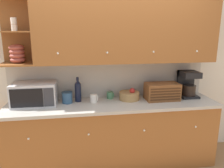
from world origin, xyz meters
TOP-DOWN VIEW (x-y plane):
  - ground_plane at (0.00, 0.00)m, footprint 24.00×24.00m
  - wall_back at (0.00, 0.03)m, footprint 5.17×0.06m
  - counter_unit at (0.00, -0.30)m, footprint 2.79×0.62m
  - backsplash_panel at (0.00, -0.01)m, footprint 2.77×0.01m
  - upper_cabinets at (0.16, -0.18)m, footprint 2.77×0.39m
  - microwave at (-1.00, -0.21)m, footprint 0.55×0.37m
  - storage_canister at (-0.60, -0.21)m, footprint 0.14×0.14m
  - wine_bottle at (-0.46, -0.16)m, footprint 0.08×0.08m
  - mug_blue_second at (-0.25, -0.24)m, footprint 0.10×0.09m
  - mug at (-0.01, -0.10)m, footprint 0.10×0.09m
  - fruit_basket at (0.25, -0.19)m, footprint 0.28×0.28m
  - bread_box at (0.69, -0.27)m, footprint 0.45×0.26m
  - coffee_maker at (1.11, -0.17)m, footprint 0.25×0.26m

SIDE VIEW (x-z plane):
  - ground_plane at x=0.00m, z-range 0.00..0.00m
  - counter_unit at x=0.00m, z-range 0.00..0.90m
  - mug at x=-0.01m, z-range 0.90..1.00m
  - mug_blue_second at x=-0.25m, z-range 0.90..1.01m
  - fruit_basket at x=0.25m, z-range 0.87..1.04m
  - storage_canister at x=-0.60m, z-range 0.90..1.05m
  - bread_box at x=0.69m, z-range 0.90..1.13m
  - microwave at x=-1.00m, z-range 0.90..1.19m
  - wine_bottle at x=-0.46m, z-range 0.89..1.22m
  - coffee_maker at x=1.11m, z-range 0.90..1.27m
  - backsplash_panel at x=0.00m, z-range 0.90..1.42m
  - wall_back at x=0.00m, z-range 0.00..2.60m
  - upper_cabinets at x=0.16m, z-range 1.42..2.25m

